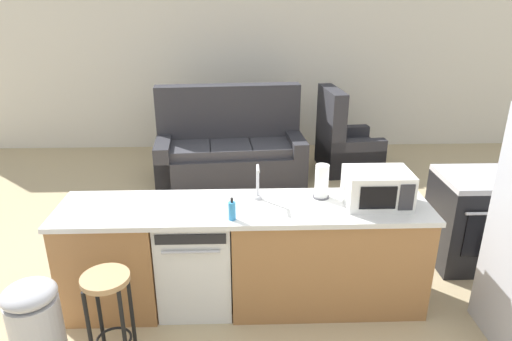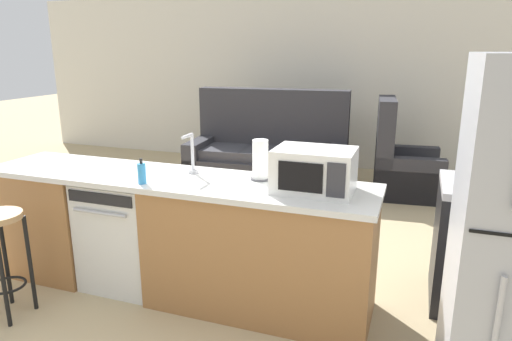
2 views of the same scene
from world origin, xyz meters
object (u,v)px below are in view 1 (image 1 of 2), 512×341
stove_range (476,220)px  soap_bottle (232,211)px  microwave (377,188)px  bar_stool (109,302)px  trash_bin (37,331)px  dishwasher (196,259)px  armchair (343,146)px  paper_towel_roll (322,182)px  couch (230,150)px

stove_range → soap_bottle: (-2.29, -0.77, 0.52)m
stove_range → microwave: 1.41m
bar_stool → trash_bin: (-0.47, -0.08, -0.16)m
stove_range → trash_bin: stove_range is taller
microwave → trash_bin: (-2.43, -0.76, -0.66)m
dishwasher → stove_range: (2.60, 0.55, 0.03)m
soap_bottle → stove_range: bearing=18.6°
soap_bottle → microwave: bearing=11.0°
stove_range → armchair: (-0.74, 2.51, -0.10)m
paper_towel_roll → armchair: armchair is taller
soap_bottle → paper_towel_roll: bearing=26.9°
dishwasher → paper_towel_roll: 1.21m
armchair → trash_bin: bearing=-126.7°
couch → stove_range: bearing=-43.5°
soap_bottle → bar_stool: 1.04m
bar_stool → dishwasher: bearing=52.8°
stove_range → armchair: bearing=106.4°
trash_bin → couch: bearing=71.3°
couch → paper_towel_roll: bearing=-73.2°
couch → armchair: (1.64, 0.25, -0.04)m
armchair → stove_range: bearing=-73.6°
microwave → bar_stool: size_ratio=0.68×
couch → microwave: bearing=-66.5°
bar_stool → microwave: bearing=19.2°
trash_bin → microwave: bearing=17.4°
microwave → trash_bin: bearing=-162.6°
microwave → soap_bottle: 1.16m
dishwasher → trash_bin: (-0.99, -0.76, -0.04)m
trash_bin → bar_stool: bearing=9.7°
bar_stool → couch: (0.74, 3.49, -0.14)m
trash_bin → couch: 3.77m
dishwasher → armchair: bearing=58.7°
stove_range → paper_towel_roll: 1.73m
dishwasher → trash_bin: dishwasher is taller
couch → armchair: size_ratio=1.72×
dishwasher → microwave: size_ratio=1.68×
stove_range → bar_stool: bearing=-158.4°
dishwasher → soap_bottle: soap_bottle is taller
paper_towel_roll → armchair: bearing=74.0°
paper_towel_roll → couch: couch is taller
bar_stool → trash_bin: 0.50m
couch → armchair: bearing=8.5°
dishwasher → trash_bin: bearing=-142.3°
soap_bottle → bar_stool: (-0.83, -0.46, -0.44)m
dishwasher → bar_stool: size_ratio=1.14×
armchair → dishwasher: bearing=-121.3°
bar_stool → armchair: 4.44m
stove_range → soap_bottle: size_ratio=5.11×
couch → dishwasher: bearing=-94.5°
microwave → bar_stool: bearing=-160.8°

